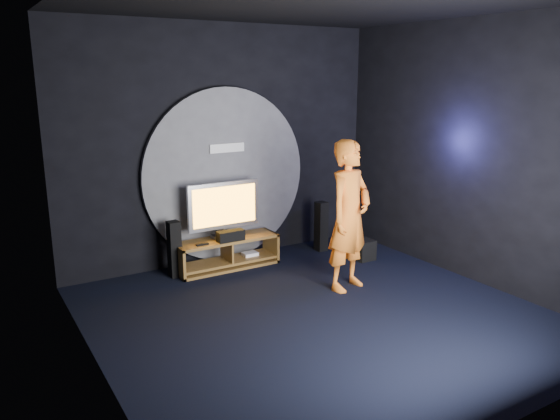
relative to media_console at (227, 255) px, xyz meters
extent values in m
plane|color=black|center=(0.20, -2.05, -0.19)|extent=(5.00, 5.00, 0.00)
cube|color=black|center=(0.20, 0.45, 1.56)|extent=(5.00, 0.04, 3.50)
cube|color=black|center=(0.20, -4.55, 1.56)|extent=(5.00, 0.04, 3.50)
cube|color=black|center=(-2.30, -2.05, 1.56)|extent=(0.04, 5.00, 3.50)
cube|color=black|center=(2.70, -2.05, 1.56)|extent=(0.04, 5.00, 3.50)
cube|color=black|center=(0.20, -2.05, 3.31)|extent=(5.00, 5.00, 0.01)
cylinder|color=#515156|center=(0.20, 0.39, 1.11)|extent=(2.60, 0.08, 2.60)
cube|color=white|center=(0.20, 0.34, 1.53)|extent=(0.55, 0.03, 0.13)
cube|color=olive|center=(-0.01, 0.00, 0.24)|extent=(1.53, 0.45, 0.04)
cube|color=olive|center=(-0.01, 0.00, -0.09)|extent=(1.49, 0.42, 0.04)
cube|color=olive|center=(-0.75, 0.00, 0.03)|extent=(0.04, 0.45, 0.45)
cube|color=olive|center=(0.74, 0.00, 0.03)|extent=(0.04, 0.45, 0.45)
cube|color=olive|center=(-0.01, 0.00, 0.07)|extent=(0.03, 0.40, 0.29)
cube|color=olive|center=(-0.01, 0.00, -0.17)|extent=(1.53, 0.45, 0.04)
cube|color=white|center=(0.37, 0.00, -0.05)|extent=(0.22, 0.16, 0.05)
cube|color=#A4A5AB|center=(-0.01, 0.07, 0.28)|extent=(0.36, 0.22, 0.04)
cylinder|color=#A4A5AB|center=(-0.01, 0.07, 0.35)|extent=(0.07, 0.07, 0.10)
cube|color=#A4A5AB|center=(-0.01, 0.07, 0.74)|extent=(1.11, 0.06, 0.68)
cube|color=#FF9D23|center=(-0.01, 0.04, 0.74)|extent=(0.98, 0.01, 0.56)
cube|color=black|center=(-0.01, -0.13, 0.33)|extent=(0.40, 0.15, 0.15)
cube|color=black|center=(-0.44, -0.12, 0.27)|extent=(0.18, 0.05, 0.02)
cube|color=black|center=(-0.79, 0.06, 0.21)|extent=(0.16, 0.18, 0.80)
cube|color=black|center=(1.65, -0.04, 0.21)|extent=(0.16, 0.18, 0.80)
cube|color=black|center=(1.95, -0.75, -0.04)|extent=(0.28, 0.28, 0.31)
imported|color=orange|center=(1.04, -1.52, 0.79)|extent=(0.83, 0.66, 1.98)
camera|label=1|loc=(-3.27, -6.91, 2.58)|focal=35.00mm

